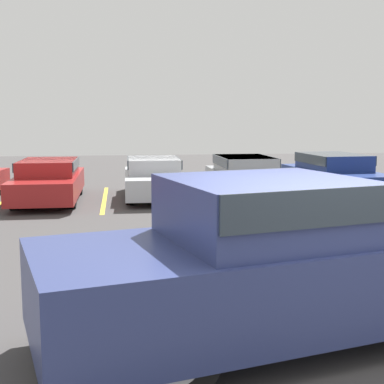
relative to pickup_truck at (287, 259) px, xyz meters
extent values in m
plane|color=#423F3F|center=(0.11, -0.44, -0.90)|extent=(60.00, 60.00, 0.00)
cube|color=yellow|center=(-5.20, 10.62, -0.90)|extent=(0.12, 5.33, 0.01)
cube|color=yellow|center=(-2.26, 10.62, -0.90)|extent=(0.12, 5.33, 0.01)
cube|color=yellow|center=(0.68, 10.62, -0.90)|extent=(0.12, 5.33, 0.01)
cube|color=yellow|center=(3.62, 10.62, -0.90)|extent=(0.12, 5.33, 0.01)
cube|color=yellow|center=(6.56, 10.62, -0.90)|extent=(0.12, 5.33, 0.01)
cube|color=navy|center=(-0.01, 0.00, -0.19)|extent=(5.75, 3.23, 0.90)
cube|color=navy|center=(-0.28, -0.07, 0.59)|extent=(2.34, 2.24, 0.64)
cube|color=#2D3842|center=(-0.28, -0.07, 0.73)|extent=(2.32, 2.29, 0.35)
cylinder|color=black|center=(1.37, 1.19, -0.46)|extent=(0.93, 0.49, 0.89)
cylinder|color=#ADADB2|center=(1.37, 1.19, -0.46)|extent=(0.55, 0.41, 0.49)
cylinder|color=black|center=(-1.79, 0.41, -0.46)|extent=(0.93, 0.49, 0.89)
cylinder|color=#ADADB2|center=(-1.79, 0.41, -0.46)|extent=(0.55, 0.41, 0.49)
cylinder|color=black|center=(-1.39, -1.20, -0.46)|extent=(0.93, 0.49, 0.89)
cylinder|color=#ADADB2|center=(-1.39, -1.20, -0.46)|extent=(0.55, 0.41, 0.49)
cube|color=maroon|center=(-3.86, 10.41, -0.42)|extent=(1.77, 4.60, 0.60)
cube|color=maroon|center=(-3.86, 10.50, 0.10)|extent=(1.55, 2.39, 0.43)
cube|color=#2D3842|center=(-3.86, 10.50, 0.19)|extent=(1.62, 2.34, 0.26)
cylinder|color=black|center=(-3.10, 9.08, -0.57)|extent=(0.22, 0.66, 0.66)
cylinder|color=#ADADB2|center=(-3.10, 9.08, -0.57)|extent=(0.24, 0.37, 0.37)
cylinder|color=black|center=(-4.61, 9.08, -0.57)|extent=(0.22, 0.66, 0.66)
cylinder|color=#ADADB2|center=(-4.61, 9.08, -0.57)|extent=(0.24, 0.37, 0.37)
cylinder|color=black|center=(-3.11, 11.74, -0.57)|extent=(0.22, 0.66, 0.66)
cylinder|color=#ADADB2|center=(-3.11, 11.74, -0.57)|extent=(0.24, 0.37, 0.37)
cylinder|color=black|center=(-4.61, 11.74, -0.57)|extent=(0.22, 0.66, 0.66)
cylinder|color=#ADADB2|center=(-4.61, 11.74, -0.57)|extent=(0.24, 0.37, 0.37)
cube|color=#B7BABF|center=(-0.77, 10.74, -0.42)|extent=(1.79, 4.30, 0.59)
cube|color=#B7BABF|center=(-0.77, 10.82, 0.10)|extent=(1.55, 2.24, 0.44)
cube|color=#2D3842|center=(-0.77, 10.82, 0.18)|extent=(1.62, 2.20, 0.27)
cylinder|color=black|center=(-0.04, 9.49, -0.57)|extent=(0.22, 0.67, 0.66)
cylinder|color=#ADADB2|center=(-0.04, 9.49, -0.57)|extent=(0.22, 0.37, 0.36)
cylinder|color=black|center=(-1.53, 9.51, -0.57)|extent=(0.22, 0.67, 0.66)
cylinder|color=#ADADB2|center=(-1.53, 9.51, -0.57)|extent=(0.22, 0.37, 0.36)
cylinder|color=black|center=(-0.01, 11.96, -0.57)|extent=(0.22, 0.67, 0.66)
cylinder|color=#ADADB2|center=(-0.01, 11.96, -0.57)|extent=(0.22, 0.37, 0.36)
cylinder|color=black|center=(-1.49, 11.98, -0.57)|extent=(0.22, 0.67, 0.66)
cylinder|color=#ADADB2|center=(-1.49, 11.98, -0.57)|extent=(0.22, 0.37, 0.36)
cube|color=gray|center=(2.13, 10.86, -0.44)|extent=(1.80, 4.67, 0.59)
cube|color=gray|center=(2.13, 10.95, 0.09)|extent=(1.57, 2.43, 0.48)
cube|color=#2D3842|center=(2.13, 10.95, 0.18)|extent=(1.64, 2.39, 0.29)
cylinder|color=black|center=(2.90, 9.51, -0.60)|extent=(0.24, 0.61, 0.61)
cylinder|color=#ADADB2|center=(2.90, 9.51, -0.60)|extent=(0.25, 0.34, 0.33)
cylinder|color=black|center=(1.39, 9.50, -0.60)|extent=(0.24, 0.61, 0.61)
cylinder|color=#ADADB2|center=(1.39, 9.50, -0.60)|extent=(0.25, 0.34, 0.33)
cylinder|color=black|center=(2.88, 12.21, -0.60)|extent=(0.24, 0.61, 0.61)
cylinder|color=#ADADB2|center=(2.88, 12.21, -0.60)|extent=(0.25, 0.34, 0.33)
cylinder|color=black|center=(1.37, 12.20, -0.60)|extent=(0.24, 0.61, 0.61)
cylinder|color=#ADADB2|center=(1.37, 12.20, -0.60)|extent=(0.25, 0.34, 0.33)
cube|color=navy|center=(5.03, 10.75, -0.42)|extent=(2.10, 4.78, 0.61)
cube|color=navy|center=(5.03, 10.84, 0.14)|extent=(1.75, 2.52, 0.50)
cube|color=#2D3842|center=(5.03, 10.84, 0.24)|extent=(1.82, 2.48, 0.30)
cylinder|color=black|center=(5.90, 9.44, -0.58)|extent=(0.26, 0.65, 0.64)
cylinder|color=#ADADB2|center=(5.90, 9.44, -0.58)|extent=(0.25, 0.37, 0.35)
cylinder|color=black|center=(4.33, 9.34, -0.58)|extent=(0.26, 0.65, 0.64)
cylinder|color=#ADADB2|center=(4.33, 9.34, -0.58)|extent=(0.25, 0.37, 0.35)
cylinder|color=black|center=(5.73, 12.15, -0.58)|extent=(0.26, 0.65, 0.64)
cylinder|color=#ADADB2|center=(5.73, 12.15, -0.58)|extent=(0.25, 0.37, 0.35)
cylinder|color=black|center=(4.16, 12.05, -0.58)|extent=(0.26, 0.65, 0.64)
cylinder|color=#ADADB2|center=(4.16, 12.05, -0.58)|extent=(0.25, 0.37, 0.35)
camera|label=1|loc=(-1.81, -5.52, 1.55)|focal=50.00mm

